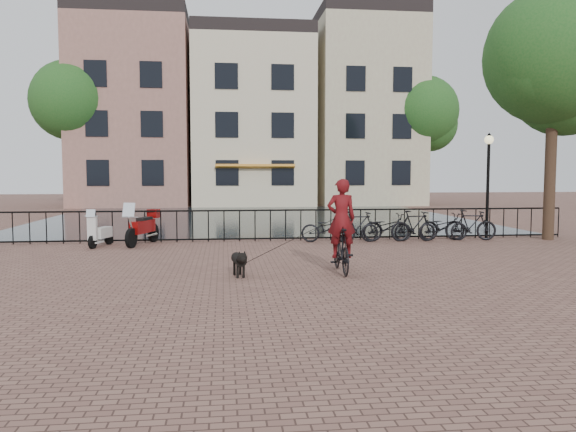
{
  "coord_description": "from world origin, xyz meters",
  "views": [
    {
      "loc": [
        -1.51,
        -10.11,
        2.23
      ],
      "look_at": [
        0.0,
        3.0,
        1.2
      ],
      "focal_mm": 35.0,
      "sensor_mm": 36.0,
      "label": 1
    }
  ],
  "objects": [
    {
      "name": "ground",
      "position": [
        0.0,
        0.0,
        0.0
      ],
      "size": [
        100.0,
        100.0,
        0.0
      ],
      "primitive_type": "plane",
      "color": "brown",
      "rests_on": "ground"
    },
    {
      "name": "scooter",
      "position": [
        -5.19,
        7.18,
        0.59
      ],
      "size": [
        0.7,
        1.32,
        1.18
      ],
      "rotation": [
        0.0,
        0.0,
        -0.28
      ],
      "color": "silver",
      "rests_on": "ground"
    },
    {
      "name": "canal_water",
      "position": [
        0.0,
        17.3,
        0.0
      ],
      "size": [
        20.0,
        20.0,
        0.0
      ],
      "primitive_type": "plane",
      "color": "black",
      "rests_on": "ground"
    },
    {
      "name": "canal_house_mid",
      "position": [
        0.5,
        30.0,
        5.9
      ],
      "size": [
        8.0,
        9.5,
        11.8
      ],
      "color": "beige",
      "rests_on": "ground"
    },
    {
      "name": "dog",
      "position": [
        -1.2,
        1.83,
        0.29
      ],
      "size": [
        0.41,
        0.9,
        0.58
      ],
      "rotation": [
        0.0,
        0.0,
        0.15
      ],
      "color": "black",
      "rests_on": "ground"
    },
    {
      "name": "parked_bike_1",
      "position": [
        2.75,
        7.4,
        0.5
      ],
      "size": [
        1.68,
        0.55,
        1.0
      ],
      "primitive_type": "imported",
      "rotation": [
        0.0,
        0.0,
        1.62
      ],
      "color": "black",
      "rests_on": "ground"
    },
    {
      "name": "parked_bike_3",
      "position": [
        4.65,
        7.4,
        0.5
      ],
      "size": [
        1.71,
        0.67,
        1.0
      ],
      "primitive_type": "imported",
      "rotation": [
        0.0,
        0.0,
        1.69
      ],
      "color": "black",
      "rests_on": "ground"
    },
    {
      "name": "motorcycle",
      "position": [
        -3.99,
        7.44,
        0.68
      ],
      "size": [
        1.05,
        1.96,
        1.37
      ],
      "rotation": [
        0.0,
        0.0,
        -0.33
      ],
      "color": "maroon",
      "rests_on": "ground"
    },
    {
      "name": "parked_bike_0",
      "position": [
        1.8,
        7.4,
        0.45
      ],
      "size": [
        1.79,
        0.87,
        0.9
      ],
      "primitive_type": "imported",
      "rotation": [
        0.0,
        0.0,
        1.41
      ],
      "color": "black",
      "rests_on": "ground"
    },
    {
      "name": "tree_near_right",
      "position": [
        9.2,
        7.3,
        5.97
      ],
      "size": [
        4.48,
        4.48,
        8.24
      ],
      "color": "black",
      "rests_on": "ground"
    },
    {
      "name": "canal_house_left",
      "position": [
        -7.5,
        30.0,
        6.4
      ],
      "size": [
        7.5,
        9.0,
        12.8
      ],
      "color": "#8A5D50",
      "rests_on": "ground"
    },
    {
      "name": "lamp_post",
      "position": [
        7.2,
        7.6,
        2.38
      ],
      "size": [
        0.3,
        0.3,
        3.45
      ],
      "color": "black",
      "rests_on": "ground"
    },
    {
      "name": "cyclist",
      "position": [
        1.07,
        2.01,
        0.93
      ],
      "size": [
        0.78,
        1.79,
        2.44
      ],
      "rotation": [
        0.0,
        0.0,
        3.12
      ],
      "color": "black",
      "rests_on": "ground"
    },
    {
      "name": "railing",
      "position": [
        0.0,
        8.0,
        0.5
      ],
      "size": [
        20.0,
        0.05,
        1.02
      ],
      "color": "black",
      "rests_on": "ground"
    },
    {
      "name": "parked_bike_5",
      "position": [
        6.55,
        7.4,
        0.5
      ],
      "size": [
        1.72,
        0.72,
        1.0
      ],
      "primitive_type": "imported",
      "rotation": [
        0.0,
        0.0,
        1.42
      ],
      "color": "black",
      "rests_on": "ground"
    },
    {
      "name": "parked_bike_2",
      "position": [
        3.7,
        7.4,
        0.45
      ],
      "size": [
        1.76,
        0.73,
        0.9
      ],
      "primitive_type": "imported",
      "rotation": [
        0.0,
        0.0,
        1.65
      ],
      "color": "black",
      "rests_on": "ground"
    },
    {
      "name": "tree_far_right",
      "position": [
        12.0,
        27.0,
        6.35
      ],
      "size": [
        4.76,
        4.76,
        8.76
      ],
      "color": "black",
      "rests_on": "ground"
    },
    {
      "name": "tree_far_left",
      "position": [
        -11.0,
        27.0,
        6.73
      ],
      "size": [
        5.04,
        5.04,
        9.27
      ],
      "color": "black",
      "rests_on": "ground"
    },
    {
      "name": "parked_bike_4",
      "position": [
        5.6,
        7.4,
        0.45
      ],
      "size": [
        1.76,
        0.74,
        0.9
      ],
      "primitive_type": "imported",
      "rotation": [
        0.0,
        0.0,
        1.66
      ],
      "color": "black",
      "rests_on": "ground"
    },
    {
      "name": "canal_house_right",
      "position": [
        8.5,
        30.0,
        6.65
      ],
      "size": [
        7.0,
        9.0,
        13.3
      ],
      "color": "tan",
      "rests_on": "ground"
    }
  ]
}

